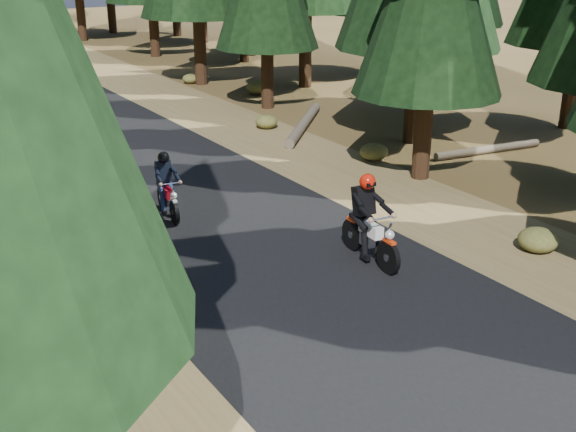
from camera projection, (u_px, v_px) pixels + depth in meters
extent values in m
plane|color=#443618|center=(333.00, 299.00, 12.83)|extent=(120.00, 120.00, 0.00)
cube|color=black|center=(208.00, 214.00, 16.78)|extent=(6.00, 100.00, 0.01)
cube|color=brown|center=(2.00, 258.00, 14.50)|extent=(3.20, 100.00, 0.01)
cube|color=brown|center=(365.00, 181.00, 19.06)|extent=(3.20, 100.00, 0.01)
cylinder|color=black|center=(425.00, 94.00, 18.56)|extent=(0.48, 0.48, 4.52)
cylinder|color=black|center=(417.00, 48.00, 21.74)|extent=(0.53, 0.53, 5.84)
cylinder|color=black|center=(424.00, 23.00, 25.41)|extent=(0.56, 0.56, 6.43)
cylinder|color=black|center=(267.00, 47.00, 26.61)|extent=(0.48, 0.48, 4.51)
cylinder|color=black|center=(306.00, 10.00, 30.15)|extent=(0.56, 0.56, 6.47)
cylinder|color=black|center=(199.00, 16.00, 30.82)|extent=(0.53, 0.53, 5.83)
cylinder|color=black|center=(243.00, 16.00, 36.81)|extent=(0.48, 0.48, 4.61)
cylinder|color=black|center=(152.00, 2.00, 38.40)|extent=(0.53, 0.53, 5.76)
cylinder|color=black|center=(373.00, 13.00, 33.50)|extent=(0.52, 0.52, 5.60)
cylinder|color=#4C4233|center=(304.00, 124.00, 24.37)|extent=(3.84, 4.10, 0.32)
cylinder|color=#4C4233|center=(488.00, 150.00, 21.52)|extent=(3.75, 0.73, 0.24)
ellipsoid|color=#474C1E|center=(538.00, 240.00, 14.73)|extent=(0.82, 0.82, 0.49)
ellipsoid|color=#474C1E|center=(258.00, 88.00, 29.66)|extent=(0.95, 0.95, 0.57)
ellipsoid|color=#474C1E|center=(374.00, 152.00, 20.82)|extent=(0.82, 0.82, 0.49)
ellipsoid|color=#474C1E|center=(190.00, 79.00, 31.93)|extent=(0.70, 0.70, 0.42)
ellipsoid|color=#474C1E|center=(45.00, 317.00, 11.75)|extent=(0.75, 0.75, 0.45)
ellipsoid|color=#474C1E|center=(266.00, 122.00, 24.34)|extent=(0.75, 0.75, 0.45)
cube|color=black|center=(372.00, 205.00, 13.92)|extent=(0.41, 0.27, 0.57)
sphere|color=red|center=(372.00, 184.00, 13.77)|extent=(0.34, 0.34, 0.32)
cube|color=black|center=(166.00, 174.00, 16.29)|extent=(0.36, 0.25, 0.49)
sphere|color=black|center=(165.00, 159.00, 16.17)|extent=(0.31, 0.31, 0.27)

